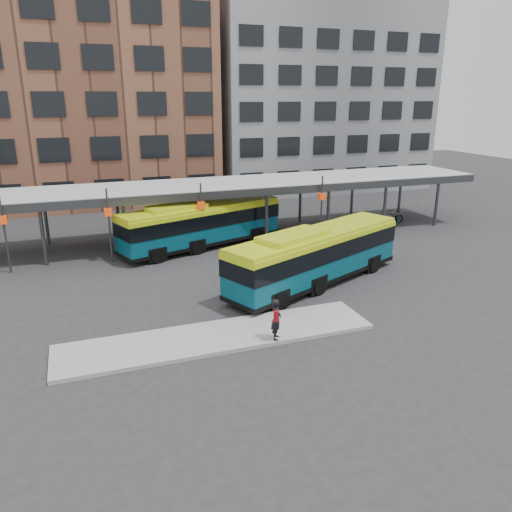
{
  "coord_description": "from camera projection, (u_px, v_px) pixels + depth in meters",
  "views": [
    {
      "loc": [
        -10.75,
        -22.31,
        10.25
      ],
      "look_at": [
        -1.75,
        2.42,
        1.8
      ],
      "focal_mm": 35.0,
      "sensor_mm": 36.0,
      "label": 1
    }
  ],
  "objects": [
    {
      "name": "bus_rear",
      "position": [
        201.0,
        224.0,
        34.95
      ],
      "size": [
        12.24,
        6.31,
        3.32
      ],
      "rotation": [
        0.0,
        0.0,
        0.33
      ],
      "color": "#074355",
      "rests_on": "ground"
    },
    {
      "name": "pedestrian",
      "position": [
        276.0,
        319.0,
        21.43
      ],
      "size": [
        0.7,
        0.8,
        1.85
      ],
      "rotation": [
        0.0,
        0.0,
        1.11
      ],
      "color": "black",
      "rests_on": "boarding_island"
    },
    {
      "name": "bike_rack",
      "position": [
        379.0,
        219.0,
        41.38
      ],
      "size": [
        4.98,
        1.7,
        1.08
      ],
      "color": "slate",
      "rests_on": "ground"
    },
    {
      "name": "ground",
      "position": [
        302.0,
        298.0,
        26.59
      ],
      "size": [
        120.0,
        120.0,
        0.0
      ],
      "primitive_type": "plane",
      "color": "#28282B",
      "rests_on": "ground"
    },
    {
      "name": "boarding_island",
      "position": [
        218.0,
        337.0,
        22.09
      ],
      "size": [
        14.0,
        3.0,
        0.18
      ],
      "primitive_type": "cube",
      "color": "gray",
      "rests_on": "ground"
    },
    {
      "name": "building_brick",
      "position": [
        73.0,
        88.0,
        48.6
      ],
      "size": [
        26.0,
        14.0,
        22.0
      ],
      "primitive_type": "cube",
      "color": "brown",
      "rests_on": "ground"
    },
    {
      "name": "canopy",
      "position": [
        229.0,
        186.0,
        36.89
      ],
      "size": [
        40.0,
        6.53,
        4.8
      ],
      "color": "#999B9E",
      "rests_on": "ground"
    },
    {
      "name": "building_grey",
      "position": [
        313.0,
        98.0,
        57.38
      ],
      "size": [
        24.0,
        14.0,
        20.0
      ],
      "primitive_type": "cube",
      "color": "slate",
      "rests_on": "ground"
    },
    {
      "name": "bus_front",
      "position": [
        316.0,
        255.0,
        28.08
      ],
      "size": [
        12.15,
        7.28,
        3.35
      ],
      "rotation": [
        0.0,
        0.0,
        0.42
      ],
      "color": "#074355",
      "rests_on": "ground"
    }
  ]
}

